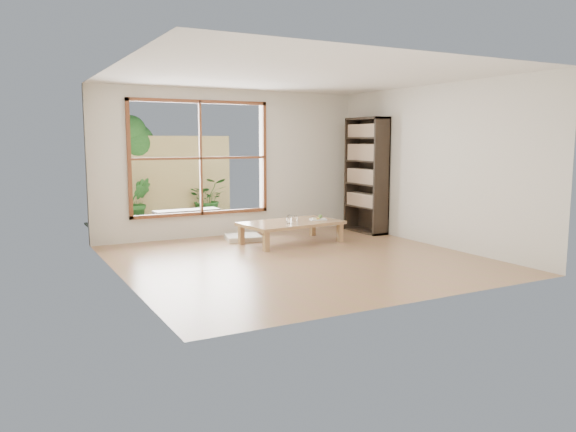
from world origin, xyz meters
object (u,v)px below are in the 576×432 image
low_table (291,224)px  garden_bench (187,213)px  food_tray (318,219)px  bookshelf (366,175)px

low_table → garden_bench: size_ratio=1.41×
low_table → food_tray: bearing=-9.0°
food_tray → garden_bench: (-1.68, 2.02, -0.03)m
bookshelf → food_tray: (-1.26, -0.37, -0.68)m
low_table → garden_bench: bearing=113.5°
food_tray → garden_bench: food_tray is taller
food_tray → garden_bench: bearing=145.5°
low_table → food_tray: (0.52, -0.02, 0.06)m
low_table → bookshelf: bookshelf is taller
food_tray → low_table: bearing=-166.6°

